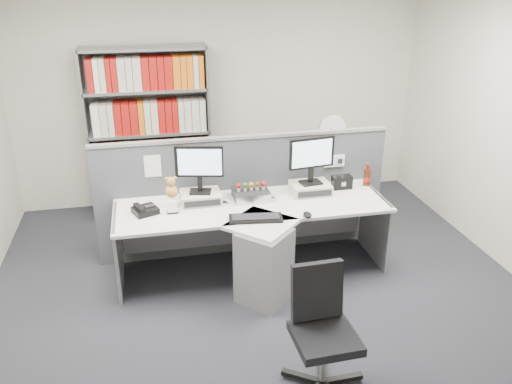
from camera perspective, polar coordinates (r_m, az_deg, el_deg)
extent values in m
plane|color=#2E2F36|center=(4.73, 1.68, -13.39)|extent=(5.50, 5.50, 0.00)
cube|color=beige|center=(6.67, -3.81, 10.39)|extent=(5.00, 0.04, 2.70)
cube|color=#494D53|center=(5.48, -1.30, -0.42)|extent=(3.00, 0.05, 1.25)
cube|color=gray|center=(5.26, -1.37, 5.93)|extent=(3.00, 0.07, 0.03)
cube|color=white|center=(5.58, 8.37, 3.34)|extent=(0.22, 0.04, 0.12)
cube|color=white|center=(5.22, -11.05, 2.92)|extent=(0.16, 0.00, 0.22)
cube|color=white|center=(5.24, -6.68, 3.27)|extent=(0.16, 0.00, 0.22)
cube|color=white|center=(5.47, 5.96, 4.16)|extent=(0.16, 0.00, 0.22)
cube|color=silver|center=(5.06, -0.40, -1.50)|extent=(2.60, 0.80, 0.03)
cube|color=silver|center=(4.71, 0.58, -3.48)|extent=(0.74, 0.74, 0.03)
cube|color=gray|center=(4.78, 0.88, -7.97)|extent=(0.57, 0.57, 0.69)
cube|color=gray|center=(5.15, -14.57, -6.18)|extent=(0.03, 0.70, 0.72)
cube|color=gray|center=(5.59, 12.60, -3.54)|extent=(0.03, 0.70, 0.72)
cube|color=gray|center=(5.54, -1.14, -3.32)|extent=(2.50, 0.02, 0.45)
cube|color=beige|center=(5.12, -5.97, -0.56)|extent=(0.38, 0.30, 0.10)
cube|color=black|center=(4.98, -5.77, -1.24)|extent=(0.34, 0.01, 0.06)
cube|color=beige|center=(5.33, 5.86, 0.43)|extent=(0.38, 0.30, 0.10)
cube|color=black|center=(5.20, 6.35, -0.19)|extent=(0.34, 0.01, 0.06)
cube|color=black|center=(5.10, -6.00, 0.05)|extent=(0.23, 0.18, 0.02)
cube|color=black|center=(5.06, -6.03, 0.90)|extent=(0.05, 0.04, 0.16)
cube|color=black|center=(4.98, -6.14, 3.27)|extent=(0.45, 0.13, 0.30)
cube|color=#C4D9FF|center=(4.97, -6.06, 3.19)|extent=(0.40, 0.09, 0.25)
cube|color=black|center=(5.31, 5.88, 1.02)|extent=(0.22, 0.18, 0.02)
cube|color=black|center=(5.28, 5.92, 1.86)|extent=(0.05, 0.03, 0.17)
cube|color=black|center=(5.20, 6.02, 4.20)|extent=(0.46, 0.10, 0.31)
cube|color=#C4D9FF|center=(5.18, 6.06, 4.13)|extent=(0.41, 0.06, 0.26)
cube|color=black|center=(5.18, -0.57, -0.19)|extent=(0.34, 0.30, 0.09)
cube|color=silver|center=(5.05, -0.23, -0.85)|extent=(0.34, 0.01, 0.08)
cylinder|color=beige|center=(5.12, -1.85, 0.25)|extent=(0.03, 0.03, 0.03)
sphere|color=#A5140F|center=(5.10, -1.85, 0.69)|extent=(0.05, 0.05, 0.05)
cylinder|color=beige|center=(5.13, -1.19, 0.31)|extent=(0.03, 0.03, 0.03)
sphere|color=#19721E|center=(5.11, -1.19, 0.75)|extent=(0.05, 0.05, 0.05)
cylinder|color=beige|center=(5.14, -0.53, 0.36)|extent=(0.03, 0.03, 0.03)
sphere|color=orange|center=(5.12, -0.53, 0.80)|extent=(0.05, 0.05, 0.05)
cylinder|color=beige|center=(5.15, 0.12, 0.42)|extent=(0.03, 0.03, 0.03)
sphere|color=#593319|center=(5.13, 0.12, 0.85)|extent=(0.05, 0.05, 0.05)
cylinder|color=beige|center=(5.16, 0.78, 0.47)|extent=(0.03, 0.03, 0.03)
sphere|color=#A5140F|center=(5.14, 0.78, 0.91)|extent=(0.05, 0.05, 0.05)
cube|color=black|center=(4.75, -0.03, -2.84)|extent=(0.50, 0.24, 0.03)
cube|color=black|center=(4.75, -0.03, -2.67)|extent=(0.44, 0.18, 0.01)
ellipsoid|color=black|center=(4.82, 5.55, -2.45)|extent=(0.07, 0.12, 0.04)
cube|color=black|center=(4.97, -11.81, -1.95)|extent=(0.26, 0.25, 0.06)
cube|color=black|center=(4.94, -12.46, -1.63)|extent=(0.11, 0.18, 0.03)
cube|color=black|center=(4.98, -11.33, -1.47)|extent=(0.11, 0.09, 0.01)
cube|color=black|center=(4.94, -8.94, -2.13)|extent=(0.10, 0.06, 0.02)
cube|color=white|center=(4.90, -8.97, -1.60)|extent=(0.09, 0.04, 0.10)
cube|color=white|center=(4.94, -9.00, -1.41)|extent=(0.09, 0.04, 0.10)
sphere|color=#BF8B3F|center=(5.00, -9.05, 0.05)|extent=(0.12, 0.12, 0.12)
sphere|color=#BF8B3F|center=(4.96, -9.13, 1.14)|extent=(0.08, 0.08, 0.08)
sphere|color=#BF8B3F|center=(4.95, -9.59, 1.42)|extent=(0.03, 0.03, 0.03)
sphere|color=#BF8B3F|center=(4.95, -8.70, 1.50)|extent=(0.03, 0.03, 0.03)
cube|color=black|center=(5.47, 9.20, 1.06)|extent=(0.20, 0.11, 0.13)
cylinder|color=#3F190A|center=(5.59, 11.83, 1.57)|extent=(0.07, 0.07, 0.18)
cylinder|color=#A5140F|center=(5.59, 11.81, 1.38)|extent=(0.07, 0.07, 0.05)
cylinder|color=#3F190A|center=(5.55, 11.92, 2.66)|extent=(0.03, 0.03, 0.05)
cylinder|color=#A5140F|center=(5.54, 11.95, 2.96)|extent=(0.03, 0.03, 0.01)
cube|color=gray|center=(6.44, -17.53, 5.67)|extent=(0.03, 0.40, 2.00)
cube|color=gray|center=(6.44, -5.20, 6.67)|extent=(0.03, 0.40, 2.00)
cube|color=gray|center=(6.59, -11.41, 6.67)|extent=(1.40, 0.02, 2.00)
cube|color=gray|center=(6.75, -10.72, -1.77)|extent=(1.38, 0.40, 0.03)
cube|color=gray|center=(6.56, -11.04, 2.19)|extent=(1.38, 0.40, 0.03)
cube|color=gray|center=(6.40, -11.38, 6.38)|extent=(1.38, 0.40, 0.03)
cube|color=gray|center=(6.28, -11.74, 10.75)|extent=(1.38, 0.40, 0.03)
cube|color=gray|center=(6.20, -12.09, 14.90)|extent=(1.38, 0.40, 0.03)
cube|color=#A5140F|center=(6.64, -10.83, -0.35)|extent=(1.24, 0.28, 0.36)
cube|color=orange|center=(6.46, -11.16, 3.72)|extent=(1.24, 0.28, 0.36)
cube|color=beige|center=(6.32, -11.51, 7.99)|extent=(1.24, 0.28, 0.36)
cube|color=white|center=(6.21, -11.88, 12.45)|extent=(1.24, 0.28, 0.36)
cube|color=gray|center=(6.55, 7.83, 0.81)|extent=(0.45, 0.60, 0.70)
cube|color=black|center=(6.23, 8.82, 1.23)|extent=(0.40, 0.02, 0.28)
cube|color=black|center=(6.36, 8.65, -1.44)|extent=(0.40, 0.02, 0.28)
cylinder|color=white|center=(6.43, 8.01, 3.83)|extent=(0.18, 0.18, 0.03)
cylinder|color=white|center=(6.39, 8.06, 4.74)|extent=(0.03, 0.03, 0.18)
cylinder|color=white|center=(6.30, 8.25, 6.81)|extent=(0.31, 0.11, 0.31)
cylinder|color=silver|center=(6.33, 8.16, 6.89)|extent=(0.31, 0.10, 0.31)
cylinder|color=silver|center=(3.97, 7.27, -17.61)|extent=(0.05, 0.05, 0.37)
cube|color=black|center=(3.84, 7.43, -15.28)|extent=(0.45, 0.45, 0.07)
cube|color=black|center=(3.84, 6.58, -10.47)|extent=(0.38, 0.11, 0.43)
cube|color=black|center=(4.15, 9.43, -19.16)|extent=(0.28, 0.06, 0.04)
cylinder|color=black|center=(4.20, 10.91, -18.96)|extent=(0.05, 0.05, 0.03)
cube|color=black|center=(4.23, 7.03, -18.10)|extent=(0.12, 0.28, 0.04)
cylinder|color=black|center=(4.32, 6.95, -17.26)|extent=(0.05, 0.05, 0.03)
cube|color=black|center=(4.13, 4.75, -19.13)|extent=(0.26, 0.20, 0.04)
cylinder|color=black|center=(4.17, 3.19, -18.91)|extent=(0.05, 0.05, 0.03)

